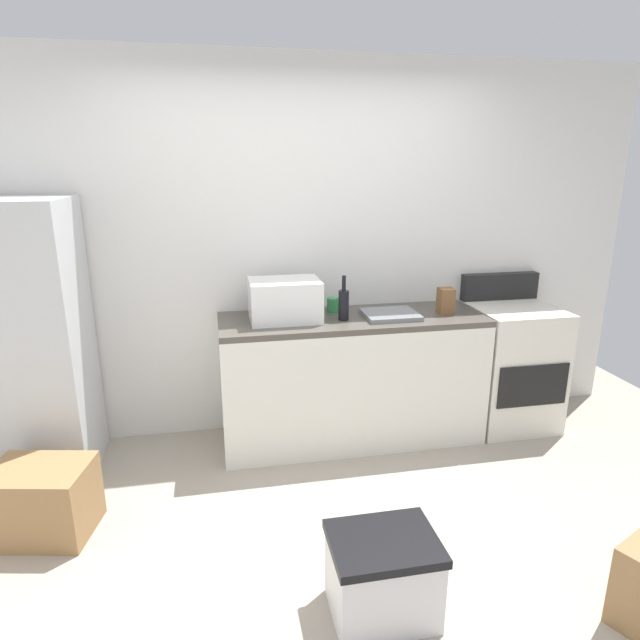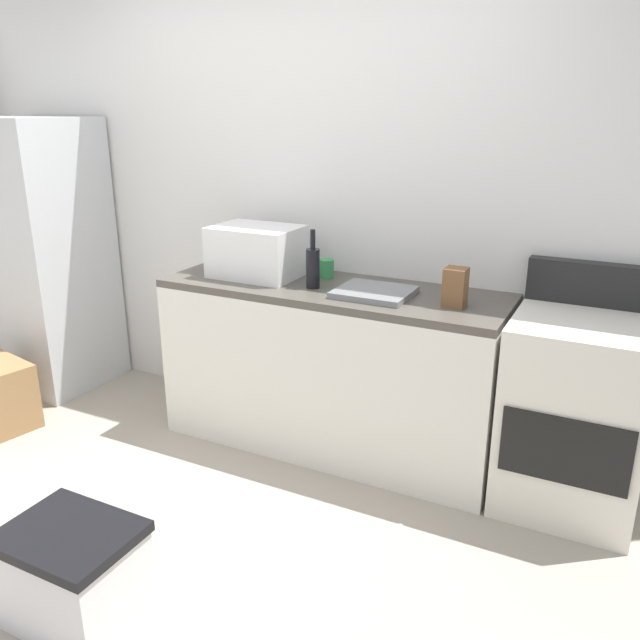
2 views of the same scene
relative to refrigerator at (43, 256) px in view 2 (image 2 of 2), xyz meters
name	(u,v)px [view 2 (image 2 of 2)]	position (x,y,z in m)	size (l,w,h in m)	color
ground_plane	(142,554)	(1.75, -1.15, -0.86)	(6.00, 6.00, 0.00)	#9E9384
wall_back	(311,196)	(1.75, 0.40, 0.44)	(5.00, 0.10, 2.60)	silver
kitchen_counter	(332,367)	(2.05, 0.05, -0.41)	(1.80, 0.60, 0.90)	silver
refrigerator	(43,256)	(0.00, 0.00, 0.00)	(0.68, 0.66, 1.72)	silver
stove_oven	(574,411)	(3.27, 0.06, -0.39)	(0.60, 0.61, 1.10)	silver
microwave	(257,251)	(1.59, 0.06, 0.18)	(0.46, 0.34, 0.27)	white
sink_basin	(374,292)	(2.30, 0.00, 0.06)	(0.36, 0.32, 0.03)	slate
wine_bottle	(313,267)	(1.97, -0.01, 0.15)	(0.07, 0.07, 0.30)	black
coffee_mug	(326,269)	(1.94, 0.20, 0.09)	(0.08, 0.08, 0.10)	#338C4C
knife_block	(455,287)	(2.70, 0.00, 0.13)	(0.10, 0.10, 0.18)	brown
storage_bin	(75,575)	(1.79, -1.53, -0.67)	(0.46, 0.36, 0.38)	silver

